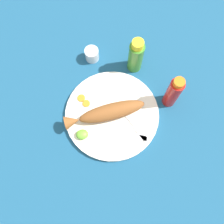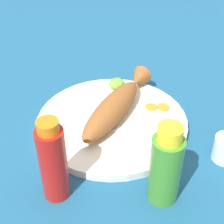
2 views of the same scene
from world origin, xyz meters
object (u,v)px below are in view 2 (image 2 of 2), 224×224
object	(u,v)px
fried_fish	(116,105)
fork_far	(74,112)
hot_sauce_bottle_green	(166,167)
hot_sauce_bottle_red	(53,162)
main_plate	(112,122)
fork_near	(74,127)

from	to	relation	value
fried_fish	fork_far	xyz separation A→B (m)	(0.05, -0.08, -0.02)
fork_far	hot_sauce_bottle_green	world-z (taller)	hot_sauce_bottle_green
fried_fish	hot_sauce_bottle_red	size ratio (longest dim) A/B	1.72
main_plate	fork_near	xyz separation A→B (m)	(0.07, -0.05, 0.01)
fork_near	fork_far	world-z (taller)	same
main_plate	fork_far	bearing A→B (deg)	-68.94
hot_sauce_bottle_green	hot_sauce_bottle_red	bearing A→B (deg)	-56.76
fork_near	fork_far	xyz separation A→B (m)	(-0.04, -0.03, 0.00)
hot_sauce_bottle_red	hot_sauce_bottle_green	size ratio (longest dim) A/B	1.03
fork_near	hot_sauce_bottle_green	xyz separation A→B (m)	(0.04, 0.24, 0.06)
main_plate	hot_sauce_bottle_red	xyz separation A→B (m)	(0.21, 0.03, 0.07)
hot_sauce_bottle_red	fried_fish	bearing A→B (deg)	-172.15
fried_fish	hot_sauce_bottle_green	xyz separation A→B (m)	(0.13, 0.19, 0.03)
hot_sauce_bottle_green	fork_far	bearing A→B (deg)	-106.09
fried_fish	hot_sauce_bottle_green	size ratio (longest dim) A/B	1.77
fork_near	hot_sauce_bottle_red	bearing A→B (deg)	89.76
main_plate	fork_near	bearing A→B (deg)	-35.48
fried_fish	hot_sauce_bottle_green	world-z (taller)	hot_sauce_bottle_green
fork_far	hot_sauce_bottle_red	world-z (taller)	hot_sauce_bottle_red
hot_sauce_bottle_red	fork_far	bearing A→B (deg)	-148.21
hot_sauce_bottle_green	fork_near	bearing A→B (deg)	-99.45
fried_fish	hot_sauce_bottle_red	world-z (taller)	hot_sauce_bottle_red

